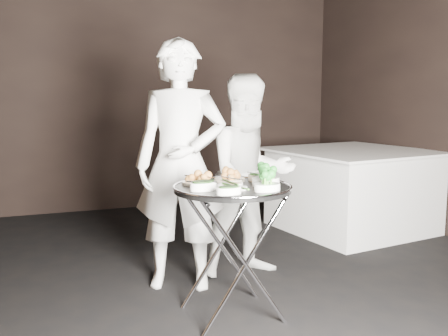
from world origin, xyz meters
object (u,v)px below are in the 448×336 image
object	(u,v)px
waiter_left	(180,165)
tray_stand	(232,245)
serving_tray	(232,188)
waiter_right	(250,176)
dining_table	(351,190)

from	to	relation	value
waiter_left	tray_stand	bearing A→B (deg)	-53.23
waiter_left	serving_tray	bearing A→B (deg)	-53.23
serving_tray	waiter_left	world-z (taller)	waiter_left
tray_stand	waiter_right	bearing A→B (deg)	58.30
waiter_left	waiter_right	xyz separation A→B (m)	(0.58, 0.05, -0.12)
serving_tray	waiter_right	size ratio (longest dim) A/B	0.47
tray_stand	waiter_left	bearing A→B (deg)	104.10
serving_tray	waiter_right	world-z (taller)	waiter_right
serving_tray	dining_table	xyz separation A→B (m)	(1.99, 1.56, -0.41)
tray_stand	waiter_left	distance (m)	0.79
dining_table	waiter_left	bearing A→B (deg)	-156.67
waiter_left	dining_table	distance (m)	2.39
tray_stand	waiter_left	size ratio (longest dim) A/B	0.46
serving_tray	waiter_left	bearing A→B (deg)	104.10
waiter_right	serving_tray	bearing A→B (deg)	-123.53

